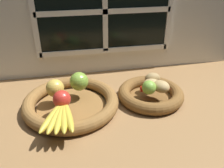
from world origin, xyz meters
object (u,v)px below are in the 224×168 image
object	(u,v)px
lime_near	(149,87)
banana_bunch_front	(60,116)
chili_pepper	(156,89)
potato_large	(151,84)
apple_green_back	(79,81)
fruit_bowl_left	(71,103)
apple_red_front	(62,99)
fruit_bowl_right	(151,94)
potato_small	(161,86)
apple_golden_left	(55,88)
potato_back	(152,78)

from	to	relation	value
lime_near	banana_bunch_front	bearing A→B (deg)	-163.81
chili_pepper	potato_large	bearing A→B (deg)	124.99
chili_pepper	apple_green_back	bearing A→B (deg)	176.41
potato_large	banana_bunch_front	bearing A→B (deg)	-159.82
fruit_bowl_left	apple_red_front	distance (cm)	9.13
banana_bunch_front	apple_green_back	bearing A→B (deg)	67.25
apple_red_front	banana_bunch_front	bearing A→B (deg)	-95.89
fruit_bowl_right	potato_small	xyz separation A→B (cm)	(2.94, -2.94, 5.06)
banana_bunch_front	lime_near	bearing A→B (deg)	16.19
apple_golden_left	potato_small	distance (cm)	42.10
potato_back	chili_pepper	world-z (taller)	potato_back
fruit_bowl_left	fruit_bowl_right	distance (cm)	33.29
potato_small	lime_near	size ratio (longest dim) A/B	1.30
fruit_bowl_left	potato_small	xyz separation A→B (cm)	(36.22, -2.94, 5.08)
potato_small	potato_back	xyz separation A→B (cm)	(-1.10, 6.97, 0.15)
banana_bunch_front	chili_pepper	world-z (taller)	banana_bunch_front
fruit_bowl_left	chili_pepper	size ratio (longest dim) A/B	2.92
apple_red_front	chili_pepper	bearing A→B (deg)	5.41
chili_pepper	banana_bunch_front	bearing A→B (deg)	-153.25
chili_pepper	potato_back	bearing A→B (deg)	95.13
apple_red_front	fruit_bowl_right	bearing A→B (deg)	9.64
potato_large	potato_small	bearing A→B (deg)	-45.00
apple_golden_left	chili_pepper	world-z (taller)	apple_golden_left
apple_red_front	chili_pepper	world-z (taller)	apple_red_front
apple_red_front	banana_bunch_front	world-z (taller)	apple_red_front
fruit_bowl_left	potato_large	size ratio (longest dim) A/B	5.35
potato_large	potato_small	world-z (taller)	potato_small
apple_golden_left	banana_bunch_front	world-z (taller)	apple_golden_left
fruit_bowl_right	banana_bunch_front	bearing A→B (deg)	-159.82
potato_small	apple_red_front	bearing A→B (deg)	-175.28
fruit_bowl_left	banana_bunch_front	xyz separation A→B (cm)	(-3.88, -13.66, 4.07)
banana_bunch_front	chili_pepper	size ratio (longest dim) A/B	1.50
apple_red_front	apple_golden_left	size ratio (longest dim) A/B	0.93
fruit_bowl_left	apple_green_back	distance (cm)	9.22
banana_bunch_front	potato_back	distance (cm)	42.84
fruit_bowl_left	potato_small	size ratio (longest dim) A/B	5.19
potato_small	potato_back	distance (cm)	7.06
potato_large	potato_back	bearing A→B (deg)	65.56
apple_green_back	lime_near	xyz separation A→B (cm)	(26.92, -8.69, -1.01)
fruit_bowl_right	apple_golden_left	world-z (taller)	apple_golden_left
potato_small	lime_near	bearing A→B (deg)	-173.33
banana_bunch_front	potato_large	size ratio (longest dim) A/B	2.76
potato_large	lime_near	distance (cm)	4.31
fruit_bowl_left	potato_large	distance (cm)	33.65
potato_back	fruit_bowl_right	bearing A→B (deg)	-114.44
fruit_bowl_right	potato_back	size ratio (longest dim) A/B	4.11
potato_large	apple_red_front	bearing A→B (deg)	-170.36
fruit_bowl_left	apple_red_front	xyz separation A→B (cm)	(-3.11, -6.18, 5.96)
fruit_bowl_right	potato_back	bearing A→B (deg)	65.56
apple_red_front	lime_near	world-z (taller)	apple_red_front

